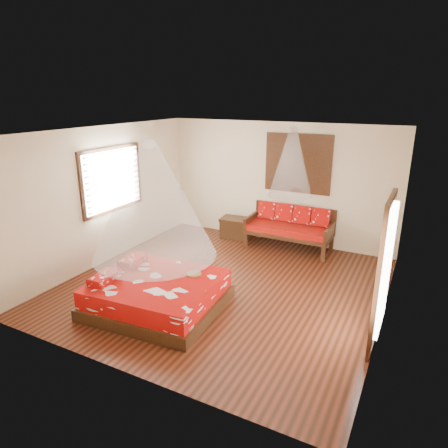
% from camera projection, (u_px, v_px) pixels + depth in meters
% --- Properties ---
extents(room, '(5.54, 5.54, 2.84)m').
position_uv_depth(room, '(224.00, 213.00, 7.00)').
color(room, black).
rests_on(room, ground).
extents(bed, '(2.15, 1.98, 0.63)m').
position_uv_depth(bed, '(157.00, 293.00, 6.59)').
color(bed, black).
rests_on(bed, floor).
extents(daybed, '(1.92, 0.85, 0.97)m').
position_uv_depth(daybed, '(290.00, 226.00, 9.08)').
color(daybed, black).
rests_on(daybed, floor).
extents(storage_chest, '(0.75, 0.58, 0.49)m').
position_uv_depth(storage_chest, '(235.00, 227.00, 9.84)').
color(storage_chest, black).
rests_on(storage_chest, floor).
extents(shutter_panel, '(1.52, 0.06, 1.32)m').
position_uv_depth(shutter_panel, '(298.00, 164.00, 8.93)').
color(shutter_panel, black).
rests_on(shutter_panel, wall_back).
extents(window_left, '(0.10, 1.74, 1.34)m').
position_uv_depth(window_left, '(112.00, 180.00, 8.26)').
color(window_left, black).
rests_on(window_left, wall_left).
extents(glazed_door, '(0.08, 1.02, 2.16)m').
position_uv_depth(glazed_door, '(381.00, 274.00, 5.41)').
color(glazed_door, black).
rests_on(glazed_door, floor).
extents(wine_tray, '(0.26, 0.26, 0.21)m').
position_uv_depth(wine_tray, '(194.00, 272.00, 6.68)').
color(wine_tray, brown).
rests_on(wine_tray, bed).
extents(mosquito_net_main, '(1.95, 1.95, 1.80)m').
position_uv_depth(mosquito_net_main, '(152.00, 200.00, 6.09)').
color(mosquito_net_main, white).
rests_on(mosquito_net_main, ceiling).
extents(mosquito_net_daybed, '(0.94, 0.94, 1.50)m').
position_uv_depth(mosquito_net_daybed, '(292.00, 162.00, 8.51)').
color(mosquito_net_daybed, white).
rests_on(mosquito_net_daybed, ceiling).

